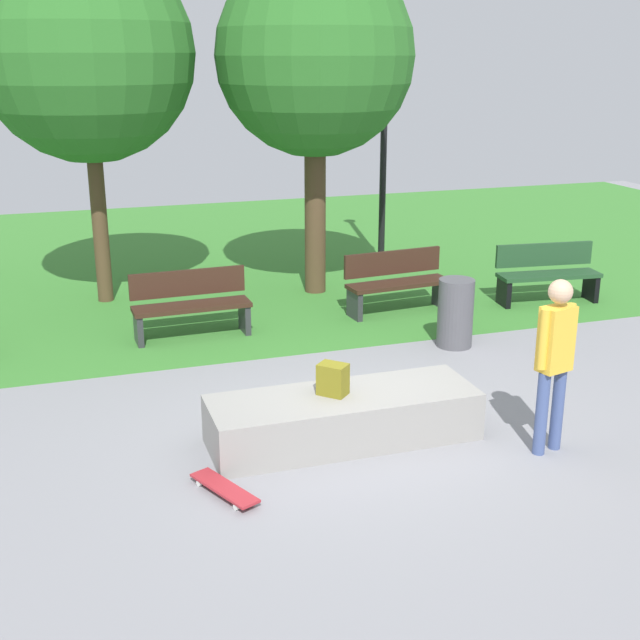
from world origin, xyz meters
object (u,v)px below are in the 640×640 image
object	(u,v)px
park_bench_center_lawn	(397,281)
lamp_post	(385,100)
backpack_on_ledge	(333,379)
tree_young_birch	(315,57)
tree_broad_elm	(86,54)
park_bench_far_right	(191,303)
trash_bin	(455,313)
concrete_ledge	(343,417)
skater_performing_trick	(555,353)
park_bench_far_left	(547,272)
skateboard_by_ledge	(224,488)

from	to	relation	value
park_bench_center_lawn	lamp_post	bearing A→B (deg)	71.97
backpack_on_ledge	tree_young_birch	bearing A→B (deg)	119.54
park_bench_center_lawn	lamp_post	xyz separation A→B (m)	(0.96, 2.94, 2.47)
tree_young_birch	tree_broad_elm	xyz separation A→B (m)	(-3.32, 0.53, 0.05)
park_bench_far_right	trash_bin	xyz separation A→B (m)	(3.27, -1.49, -0.02)
concrete_ledge	tree_broad_elm	distance (m)	7.09
lamp_post	concrete_ledge	bearing A→B (deg)	-115.16
concrete_ledge	lamp_post	distance (m)	8.03
backpack_on_ledge	skater_performing_trick	bearing A→B (deg)	20.60
concrete_ledge	park_bench_center_lawn	distance (m)	4.51
tree_young_birch	lamp_post	size ratio (longest dim) A/B	1.06
park_bench_center_lawn	tree_young_birch	xyz separation A→B (m)	(-0.82, 1.45, 3.20)
trash_bin	park_bench_far_left	bearing A→B (deg)	31.45
lamp_post	trash_bin	distance (m)	5.32
park_bench_far_right	lamp_post	world-z (taller)	lamp_post
park_bench_center_lawn	tree_broad_elm	distance (m)	5.63
park_bench_center_lawn	tree_young_birch	world-z (taller)	tree_young_birch
backpack_on_ledge	tree_young_birch	size ratio (longest dim) A/B	0.06
tree_young_birch	tree_broad_elm	distance (m)	3.36
concrete_ledge	skateboard_by_ledge	bearing A→B (deg)	-152.87
concrete_ledge	park_bench_far_right	world-z (taller)	park_bench_far_right
skater_performing_trick	park_bench_far_right	size ratio (longest dim) A/B	1.08
skateboard_by_ledge	park_bench_far_right	xyz separation A→B (m)	(0.48, 4.42, 0.42)
skater_performing_trick	trash_bin	distance (m)	3.17
concrete_ledge	trash_bin	distance (m)	3.26
concrete_ledge	tree_young_birch	world-z (taller)	tree_young_birch
tree_young_birch	lamp_post	bearing A→B (deg)	40.03
tree_broad_elm	trash_bin	distance (m)	6.50
backpack_on_ledge	park_bench_far_left	world-z (taller)	park_bench_far_left
park_bench_far_left	tree_broad_elm	bearing A→B (deg)	161.17
skateboard_by_ledge	tree_broad_elm	bearing A→B (deg)	94.44
park_bench_far_right	tree_young_birch	distance (m)	4.28
park_bench_center_lawn	park_bench_far_left	bearing A→B (deg)	-6.16
lamp_post	skater_performing_trick	bearing A→B (deg)	-100.23
skateboard_by_ledge	trash_bin	bearing A→B (deg)	37.95
park_bench_far_left	trash_bin	xyz separation A→B (m)	(-2.31, -1.41, -0.02)
skater_performing_trick	trash_bin	xyz separation A→B (m)	(0.55, 3.07, -0.57)
park_bench_center_lawn	park_bench_far_right	size ratio (longest dim) A/B	1.01
backpack_on_ledge	park_bench_far_left	bearing A→B (deg)	82.52
backpack_on_ledge	concrete_ledge	bearing A→B (deg)	19.73
backpack_on_ledge	park_bench_center_lawn	size ratio (longest dim) A/B	0.20
park_bench_far_left	trash_bin	bearing A→B (deg)	-148.55
skateboard_by_ledge	park_bench_far_left	distance (m)	7.47
park_bench_far_right	trash_bin	world-z (taller)	trash_bin
skater_performing_trick	park_bench_far_left	size ratio (longest dim) A/B	1.06
park_bench_far_right	lamp_post	size ratio (longest dim) A/B	0.33
concrete_ledge	tree_young_birch	distance (m)	6.52
park_bench_center_lawn	park_bench_far_right	distance (m)	3.15
park_bench_far_right	tree_young_birch	world-z (taller)	tree_young_birch
trash_bin	tree_young_birch	bearing A→B (deg)	106.75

